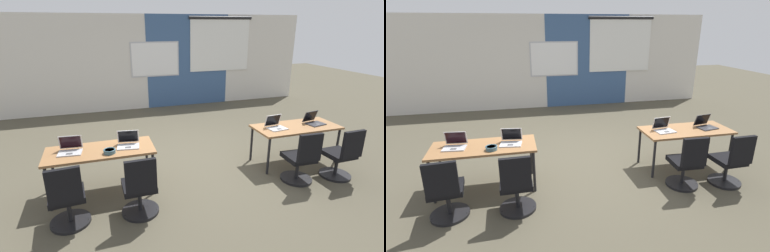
# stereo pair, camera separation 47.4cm
# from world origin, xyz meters

# --- Properties ---
(ground_plane) EXTENTS (24.00, 24.00, 0.00)m
(ground_plane) POSITION_xyz_m (0.00, 0.00, 0.00)
(ground_plane) COLOR #4C4738
(back_wall_assembly) EXTENTS (10.00, 0.27, 2.80)m
(back_wall_assembly) POSITION_xyz_m (0.05, 4.20, 1.41)
(back_wall_assembly) COLOR silver
(back_wall_assembly) RESTS_ON ground
(desk_near_left) EXTENTS (1.60, 0.70, 0.72)m
(desk_near_left) POSITION_xyz_m (-1.75, -0.60, 0.66)
(desk_near_left) COLOR olive
(desk_near_left) RESTS_ON ground
(desk_near_right) EXTENTS (1.60, 0.70, 0.72)m
(desk_near_right) POSITION_xyz_m (1.75, -0.60, 0.66)
(desk_near_right) COLOR olive
(desk_near_right) RESTS_ON ground
(laptop_near_right_end) EXTENTS (0.38, 0.36, 0.23)m
(laptop_near_right_end) POSITION_xyz_m (2.15, -0.58, 0.77)
(laptop_near_right_end) COLOR #333338
(laptop_near_right_end) RESTS_ON desk_near_right
(chair_near_right_end) EXTENTS (0.52, 0.54, 0.92)m
(chair_near_right_end) POSITION_xyz_m (2.10, -1.40, 0.38)
(chair_near_right_end) COLOR black
(chair_near_right_end) RESTS_ON ground
(laptop_near_right_inner) EXTENTS (0.36, 0.32, 0.23)m
(laptop_near_right_inner) POSITION_xyz_m (1.32, -0.58, 0.77)
(laptop_near_right_inner) COLOR silver
(laptop_near_right_inner) RESTS_ON desk_near_right
(chair_near_right_inner) EXTENTS (0.52, 0.55, 0.92)m
(chair_near_right_inner) POSITION_xyz_m (1.37, -1.30, 0.38)
(chair_near_right_inner) COLOR black
(chair_near_right_inner) RESTS_ON ground
(laptop_near_left_end) EXTENTS (0.36, 0.32, 0.23)m
(laptop_near_left_end) POSITION_xyz_m (-2.17, -0.56, 0.77)
(laptop_near_left_end) COLOR #B7B7BC
(laptop_near_left_end) RESTS_ON desk_near_left
(chair_near_left_end) EXTENTS (0.52, 0.56, 0.92)m
(chair_near_left_end) POSITION_xyz_m (-2.21, -1.35, 0.38)
(chair_near_left_end) COLOR black
(chair_near_left_end) RESTS_ON ground
(laptop_near_left_inner) EXTENTS (0.37, 0.33, 0.23)m
(laptop_near_left_inner) POSITION_xyz_m (-1.33, -0.59, 0.77)
(laptop_near_left_inner) COLOR silver
(laptop_near_left_inner) RESTS_ON desk_near_left
(chair_near_left_inner) EXTENTS (0.52, 0.54, 0.92)m
(chair_near_left_inner) POSITION_xyz_m (-1.29, -1.40, 0.38)
(chair_near_left_inner) COLOR black
(chair_near_left_inner) RESTS_ON ground
(snack_bowl) EXTENTS (0.18, 0.18, 0.06)m
(snack_bowl) POSITION_xyz_m (-1.62, -0.78, 0.76)
(snack_bowl) COLOR #3D6070
(snack_bowl) RESTS_ON desk_near_left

